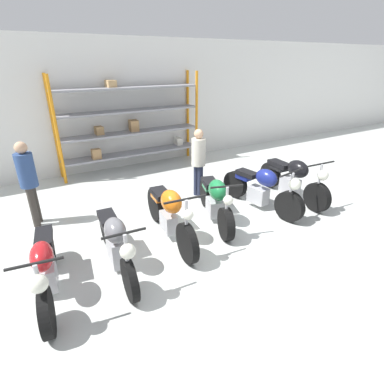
% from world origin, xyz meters
% --- Properties ---
extents(ground_plane, '(30.00, 30.00, 0.00)m').
position_xyz_m(ground_plane, '(0.00, 0.00, 0.00)').
color(ground_plane, silver).
extents(back_wall, '(30.00, 0.08, 3.60)m').
position_xyz_m(back_wall, '(0.00, 4.59, 1.80)').
color(back_wall, white).
rests_on(back_wall, ground_plane).
extents(shelving_rack, '(4.10, 0.63, 2.71)m').
position_xyz_m(shelving_rack, '(0.19, 4.23, 1.36)').
color(shelving_rack, orange).
rests_on(shelving_rack, ground_plane).
extents(motorcycle_red, '(0.59, 2.02, 0.99)m').
position_xyz_m(motorcycle_red, '(-2.67, -0.30, 0.46)').
color(motorcycle_red, black).
rests_on(motorcycle_red, ground_plane).
extents(motorcycle_grey, '(0.57, 2.16, 1.02)m').
position_xyz_m(motorcycle_grey, '(-1.68, -0.17, 0.47)').
color(motorcycle_grey, black).
rests_on(motorcycle_grey, ground_plane).
extents(motorcycle_orange, '(0.69, 2.20, 1.10)m').
position_xyz_m(motorcycle_orange, '(-0.60, 0.17, 0.52)').
color(motorcycle_orange, black).
rests_on(motorcycle_orange, ground_plane).
extents(motorcycle_green, '(0.86, 1.95, 1.03)m').
position_xyz_m(motorcycle_green, '(0.48, 0.30, 0.46)').
color(motorcycle_green, black).
rests_on(motorcycle_green, ground_plane).
extents(motorcycle_blue, '(0.72, 2.11, 1.04)m').
position_xyz_m(motorcycle_blue, '(1.65, 0.27, 0.47)').
color(motorcycle_blue, black).
rests_on(motorcycle_blue, ground_plane).
extents(motorcycle_black, '(0.75, 2.16, 1.07)m').
position_xyz_m(motorcycle_black, '(2.64, 0.32, 0.49)').
color(motorcycle_black, black).
rests_on(motorcycle_black, ground_plane).
extents(person_browsing, '(0.33, 0.33, 1.61)m').
position_xyz_m(person_browsing, '(0.81, 1.50, 0.94)').
color(person_browsing, '#1E2338').
rests_on(person_browsing, ground_plane).
extents(person_near_rack, '(0.40, 0.40, 1.67)m').
position_xyz_m(person_near_rack, '(-2.64, 1.95, 0.98)').
color(person_near_rack, '#38332D').
rests_on(person_near_rack, ground_plane).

